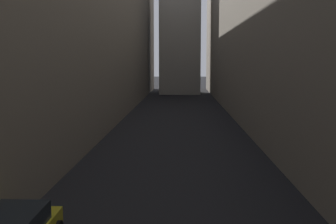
# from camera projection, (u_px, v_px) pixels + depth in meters

# --- Properties ---
(ground_plane) EXTENTS (264.00, 264.00, 0.00)m
(ground_plane) POSITION_uv_depth(u_px,v_px,m) (177.00, 132.00, 34.68)
(ground_plane) COLOR black
(building_block_left) EXTENTS (14.07, 108.00, 19.14)m
(building_block_left) POSITION_uv_depth(u_px,v_px,m) (29.00, 15.00, 35.95)
(building_block_left) COLOR #60594F
(building_block_left) RESTS_ON ground
(building_block_right) EXTENTS (10.44, 108.00, 20.94)m
(building_block_right) POSITION_uv_depth(u_px,v_px,m) (308.00, 3.00, 35.11)
(building_block_right) COLOR gray
(building_block_right) RESTS_ON ground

